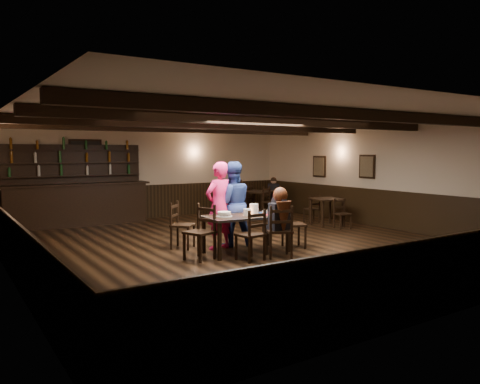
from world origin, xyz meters
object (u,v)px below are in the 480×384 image
man_blue (232,204)px  dining_table (246,219)px  chair_near_left (253,231)px  chair_near_right (280,227)px  woman_pink (219,206)px  cake (224,214)px  bar_counter (76,199)px

man_blue → dining_table: bearing=97.0°
chair_near_left → chair_near_right: 0.57m
woman_pink → man_blue: size_ratio=1.00×
chair_near_left → woman_pink: 1.31m
chair_near_left → man_blue: 1.50m
cake → bar_counter: 5.53m
chair_near_right → cake: (-0.75, 0.80, 0.21)m
dining_table → chair_near_left: 0.73m
chair_near_left → man_blue: bearing=73.5°
chair_near_right → man_blue: bearing=95.9°
dining_table → woman_pink: size_ratio=0.95×
chair_near_left → woman_pink: woman_pink is taller
chair_near_right → woman_pink: size_ratio=0.56×
chair_near_left → man_blue: (0.41, 1.40, 0.34)m
chair_near_right → woman_pink: (-0.55, 1.33, 0.31)m
woman_pink → cake: bearing=58.1°
chair_near_left → bar_counter: 6.29m
chair_near_left → bar_counter: bar_counter is taller
chair_near_left → man_blue: size_ratio=0.53×
dining_table → chair_near_right: 0.78m
chair_near_right → cake: bearing=133.3°
man_blue → bar_counter: bearing=-49.2°
cake → bar_counter: (-1.49, 5.33, -0.07)m
dining_table → cake: size_ratio=5.41×
man_blue → bar_counter: 5.11m
woman_pink → bar_counter: (-1.68, 4.79, -0.18)m
man_blue → bar_counter: size_ratio=0.46×
chair_near_left → cake: chair_near_left is taller
woman_pink → cake: size_ratio=5.68×
chair_near_right → cake: size_ratio=3.16×
chair_near_left → chair_near_right: size_ratio=0.95×
chair_near_right → bar_counter: (-2.24, 6.12, 0.14)m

